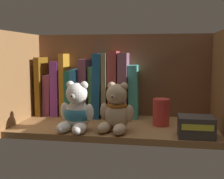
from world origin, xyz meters
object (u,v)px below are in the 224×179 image
at_px(teddy_bear_larger, 77,111).
at_px(book_0, 44,86).
at_px(book_9, 107,85).
at_px(book_10, 114,84).
at_px(book_2, 58,88).
at_px(book_4, 71,93).
at_px(book_5, 78,92).
at_px(book_3, 65,84).
at_px(book_11, 124,85).
at_px(book_8, 100,85).
at_px(teddy_bear_smaller, 116,110).
at_px(book_6, 86,87).
at_px(small_product_box, 196,127).
at_px(book_7, 93,91).
at_px(book_1, 51,94).
at_px(book_12, 134,91).
at_px(pillar_candle, 161,112).

bearing_deg(teddy_bear_larger, book_0, 132.29).
height_order(book_9, book_10, book_10).
height_order(book_2, teddy_bear_larger, book_2).
relative_size(book_4, book_5, 0.96).
relative_size(book_4, book_10, 0.70).
height_order(book_3, book_11, book_11).
relative_size(book_8, teddy_bear_smaller, 1.56).
bearing_deg(book_2, book_9, 0.00).
height_order(book_11, teddy_bear_smaller, book_11).
bearing_deg(book_6, book_3, 180.00).
bearing_deg(book_3, small_product_box, -26.42).
bearing_deg(book_7, book_2, 180.00).
height_order(book_2, book_7, book_2).
bearing_deg(book_1, book_7, 0.00).
bearing_deg(small_product_box, teddy_bear_larger, 177.96).
bearing_deg(book_4, book_3, 180.00).
xyz_separation_m(book_8, book_9, (0.03, 0.00, 0.00)).
xyz_separation_m(book_3, teddy_bear_larger, (0.11, -0.22, -0.06)).
xyz_separation_m(book_5, book_11, (0.18, 0.00, 0.03)).
distance_m(book_7, teddy_bear_larger, 0.22).
xyz_separation_m(book_0, book_12, (0.36, 0.00, -0.01)).
height_order(book_10, teddy_bear_smaller, book_10).
bearing_deg(book_2, book_3, 0.00).
relative_size(book_11, small_product_box, 2.36).
bearing_deg(book_0, book_6, 0.00).
xyz_separation_m(book_12, teddy_bear_larger, (-0.16, -0.22, -0.04)).
bearing_deg(book_1, book_6, 0.00).
relative_size(book_6, book_11, 0.90).
xyz_separation_m(book_7, book_10, (0.08, 0.00, 0.03)).
bearing_deg(book_9, book_2, 180.00).
relative_size(book_3, book_10, 0.96).
bearing_deg(book_2, teddy_bear_smaller, -38.36).
xyz_separation_m(book_4, teddy_bear_smaller, (0.21, -0.21, -0.02)).
height_order(book_9, teddy_bear_larger, book_9).
bearing_deg(book_1, small_product_box, -23.72).
xyz_separation_m(book_8, small_product_box, (0.33, -0.23, -0.09)).
xyz_separation_m(book_0, book_7, (0.20, 0.00, -0.02)).
distance_m(book_2, book_7, 0.14).
height_order(book_5, book_12, book_12).
bearing_deg(book_2, book_8, 0.00).
bearing_deg(book_6, book_12, 0.00).
relative_size(book_10, pillar_candle, 2.75).
bearing_deg(book_9, book_0, 180.00).
bearing_deg(pillar_candle, book_9, 150.70).
xyz_separation_m(book_6, small_product_box, (0.39, -0.23, -0.08)).
bearing_deg(book_2, book_11, 0.00).
height_order(book_11, small_product_box, book_11).
bearing_deg(book_4, book_2, 180.00).
xyz_separation_m(teddy_bear_smaller, small_product_box, (0.24, -0.03, -0.03)).
bearing_deg(book_3, book_8, 0.00).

